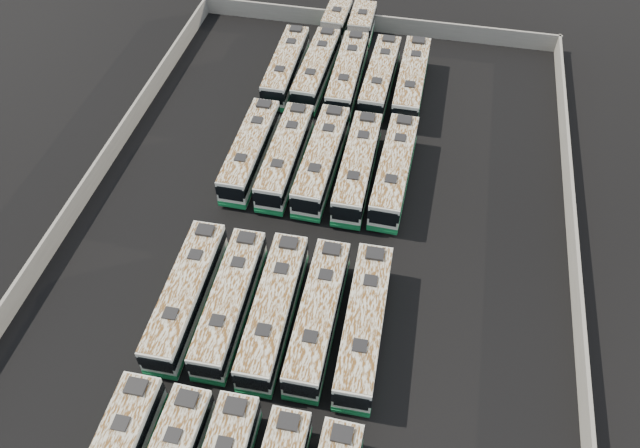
{
  "coord_description": "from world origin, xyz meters",
  "views": [
    {
      "loc": [
        7.98,
        -34.85,
        42.63
      ],
      "look_at": [
        0.33,
        1.14,
        1.6
      ],
      "focal_mm": 35.0,
      "sensor_mm": 36.0,
      "label": 1
    }
  ],
  "objects_px": {
    "bus_midfront_far_left": "(186,295)",
    "bus_midfront_center": "(274,310)",
    "bus_midfront_left": "(230,302)",
    "bus_back_center": "(352,57)",
    "bus_midback_far_left": "(250,151)",
    "bus_midback_right": "(358,167)",
    "bus_midfront_right": "(318,316)",
    "bus_back_far_left": "(286,67)",
    "bus_back_left": "(323,53)",
    "bus_back_far_right": "(411,81)",
    "bus_midback_far_right": "(394,170)",
    "bus_midfront_far_right": "(364,324)",
    "bus_midback_left": "(285,156)",
    "bus_back_right": "(380,78)",
    "bus_midback_center": "(322,160)"
  },
  "relations": [
    {
      "from": "bus_back_far_left",
      "to": "bus_back_far_right",
      "type": "xyz_separation_m",
      "value": [
        14.28,
        0.03,
        0.08
      ]
    },
    {
      "from": "bus_midfront_far_right",
      "to": "bus_midfront_far_left",
      "type": "bearing_deg",
      "value": 179.61
    },
    {
      "from": "bus_back_far_left",
      "to": "bus_back_center",
      "type": "relative_size",
      "value": 0.62
    },
    {
      "from": "bus_midfront_left",
      "to": "bus_back_center",
      "type": "height_order",
      "value": "bus_back_center"
    },
    {
      "from": "bus_midfront_far_left",
      "to": "bus_midback_far_right",
      "type": "height_order",
      "value": "bus_midback_far_right"
    },
    {
      "from": "bus_midback_far_left",
      "to": "bus_midback_right",
      "type": "distance_m",
      "value": 10.73
    },
    {
      "from": "bus_back_far_right",
      "to": "bus_back_left",
      "type": "bearing_deg",
      "value": 161.53
    },
    {
      "from": "bus_midfront_left",
      "to": "bus_midback_far_right",
      "type": "height_order",
      "value": "bus_midback_far_right"
    },
    {
      "from": "bus_midfront_center",
      "to": "bus_midback_center",
      "type": "distance_m",
      "value": 17.72
    },
    {
      "from": "bus_midfront_far_left",
      "to": "bus_midfront_center",
      "type": "height_order",
      "value": "bus_midfront_center"
    },
    {
      "from": "bus_back_far_left",
      "to": "bus_back_center",
      "type": "height_order",
      "value": "bus_back_center"
    },
    {
      "from": "bus_midfront_far_right",
      "to": "bus_midback_center",
      "type": "distance_m",
      "value": 18.89
    },
    {
      "from": "bus_midback_far_left",
      "to": "bus_back_right",
      "type": "xyz_separation_m",
      "value": [
        10.71,
        14.72,
        0.01
      ]
    },
    {
      "from": "bus_midfront_left",
      "to": "bus_midfront_right",
      "type": "height_order",
      "value": "bus_midfront_right"
    },
    {
      "from": "bus_midback_center",
      "to": "bus_midfront_right",
      "type": "bearing_deg",
      "value": -77.83
    },
    {
      "from": "bus_midfront_far_right",
      "to": "bus_midback_far_left",
      "type": "distance_m",
      "value": 22.53
    },
    {
      "from": "bus_midback_far_left",
      "to": "bus_back_far_right",
      "type": "distance_m",
      "value": 20.47
    },
    {
      "from": "bus_back_left",
      "to": "bus_back_far_right",
      "type": "height_order",
      "value": "bus_back_far_right"
    },
    {
      "from": "bus_midfront_far_left",
      "to": "bus_midback_center",
      "type": "height_order",
      "value": "bus_midback_center"
    },
    {
      "from": "bus_midback_far_left",
      "to": "bus_back_center",
      "type": "distance_m",
      "value": 19.4
    },
    {
      "from": "bus_midfront_far_left",
      "to": "bus_back_right",
      "type": "height_order",
      "value": "bus_midfront_far_left"
    },
    {
      "from": "bus_midfront_far_left",
      "to": "bus_back_far_left",
      "type": "relative_size",
      "value": 1.03
    },
    {
      "from": "bus_midfront_right",
      "to": "bus_midfront_far_right",
      "type": "distance_m",
      "value": 3.62
    },
    {
      "from": "bus_midfront_left",
      "to": "bus_midback_far_left",
      "type": "height_order",
      "value": "bus_midback_far_left"
    },
    {
      "from": "bus_midback_far_left",
      "to": "bus_midback_right",
      "type": "height_order",
      "value": "bus_midback_right"
    },
    {
      "from": "bus_midfront_right",
      "to": "bus_back_right",
      "type": "relative_size",
      "value": 1.01
    },
    {
      "from": "bus_midfront_right",
      "to": "bus_back_left",
      "type": "height_order",
      "value": "bus_midfront_right"
    },
    {
      "from": "bus_midback_far_left",
      "to": "bus_midback_left",
      "type": "xyz_separation_m",
      "value": [
        3.56,
        -0.06,
        0.02
      ]
    },
    {
      "from": "bus_midfront_far_left",
      "to": "bus_back_far_right",
      "type": "height_order",
      "value": "bus_back_far_right"
    },
    {
      "from": "bus_back_far_left",
      "to": "bus_back_far_right",
      "type": "distance_m",
      "value": 14.28
    },
    {
      "from": "bus_midback_far_right",
      "to": "bus_back_left",
      "type": "height_order",
      "value": "bus_midback_far_right"
    },
    {
      "from": "bus_back_far_left",
      "to": "bus_back_left",
      "type": "relative_size",
      "value": 0.64
    },
    {
      "from": "bus_midfront_far_left",
      "to": "bus_midfront_right",
      "type": "height_order",
      "value": "bus_midfront_far_left"
    },
    {
      "from": "bus_midfront_far_right",
      "to": "bus_midback_far_right",
      "type": "relative_size",
      "value": 1.01
    },
    {
      "from": "bus_midback_far_left",
      "to": "bus_midback_right",
      "type": "bearing_deg",
      "value": -1.05
    },
    {
      "from": "bus_midfront_center",
      "to": "bus_back_far_left",
      "type": "bearing_deg",
      "value": 101.3
    },
    {
      "from": "bus_back_left",
      "to": "bus_back_far_right",
      "type": "relative_size",
      "value": 1.51
    },
    {
      "from": "bus_midback_center",
      "to": "bus_back_far_right",
      "type": "distance_m",
      "value": 16.3
    },
    {
      "from": "bus_midback_far_right",
      "to": "bus_back_right",
      "type": "bearing_deg",
      "value": 104.68
    },
    {
      "from": "bus_midback_center",
      "to": "bus_midback_left",
      "type": "bearing_deg",
      "value": -177.24
    },
    {
      "from": "bus_midback_far_right",
      "to": "bus_midfront_right",
      "type": "bearing_deg",
      "value": -100.5
    },
    {
      "from": "bus_midfront_far_right",
      "to": "bus_midback_right",
      "type": "relative_size",
      "value": 1.02
    },
    {
      "from": "bus_midback_left",
      "to": "bus_midback_center",
      "type": "bearing_deg",
      "value": 1.78
    },
    {
      "from": "bus_midfront_far_left",
      "to": "bus_midback_left",
      "type": "bearing_deg",
      "value": 77.16
    },
    {
      "from": "bus_midfront_far_left",
      "to": "bus_back_right",
      "type": "bearing_deg",
      "value": 70.48
    },
    {
      "from": "bus_midfront_left",
      "to": "bus_back_far_left",
      "type": "bearing_deg",
      "value": 95.06
    },
    {
      "from": "bus_midfront_right",
      "to": "bus_midfront_center",
      "type": "bearing_deg",
      "value": -177.72
    },
    {
      "from": "bus_midfront_center",
      "to": "bus_midback_left",
      "type": "xyz_separation_m",
      "value": [
        -3.5,
        17.62,
        -0.03
      ]
    },
    {
      "from": "bus_midback_far_right",
      "to": "bus_back_center",
      "type": "relative_size",
      "value": 0.65
    },
    {
      "from": "bus_midfront_right",
      "to": "bus_back_far_left",
      "type": "bearing_deg",
      "value": 107.89
    }
  ]
}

